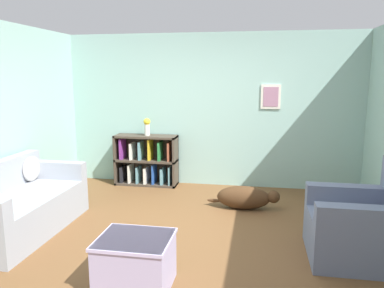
{
  "coord_description": "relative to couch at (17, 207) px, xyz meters",
  "views": [
    {
      "loc": [
        0.81,
        -4.13,
        1.9
      ],
      "look_at": [
        0.0,
        0.4,
        1.05
      ],
      "focal_mm": 35.0,
      "sensor_mm": 36.0,
      "label": 1
    }
  ],
  "objects": [
    {
      "name": "ground_plane",
      "position": [
        2.05,
        0.24,
        -0.32
      ],
      "size": [
        14.0,
        14.0,
        0.0
      ],
      "primitive_type": "plane",
      "color": "brown"
    },
    {
      "name": "vase",
      "position": [
        0.98,
        2.24,
        0.72
      ],
      "size": [
        0.12,
        0.12,
        0.3
      ],
      "color": "silver",
      "rests_on": "bookshelf"
    },
    {
      "name": "dog",
      "position": [
        2.71,
        1.3,
        -0.15
      ],
      "size": [
        1.04,
        0.3,
        0.34
      ],
      "color": "#472D19",
      "rests_on": "ground_plane"
    },
    {
      "name": "bookshelf",
      "position": [
        0.95,
        2.26,
        0.1
      ],
      "size": [
        1.08,
        0.35,
        0.88
      ],
      "color": "#42382D",
      "rests_on": "ground_plane"
    },
    {
      "name": "recliner_chair",
      "position": [
        3.98,
        0.01,
        0.04
      ],
      "size": [
        0.99,
        0.88,
        1.03
      ],
      "color": "slate",
      "rests_on": "ground_plane"
    },
    {
      "name": "coffee_table",
      "position": [
        1.81,
        -0.91,
        -0.07
      ],
      "size": [
        0.66,
        0.57,
        0.47
      ],
      "color": "#ADA3CC",
      "rests_on": "ground_plane"
    },
    {
      "name": "couch",
      "position": [
        0.0,
        0.0,
        0.0
      ],
      "size": [
        0.88,
        1.79,
        0.86
      ],
      "color": "#9399A3",
      "rests_on": "ground_plane"
    },
    {
      "name": "wall_back",
      "position": [
        2.05,
        2.49,
        0.98
      ],
      "size": [
        5.6,
        0.13,
        2.6
      ],
      "color": "#93BCB2",
      "rests_on": "ground_plane"
    }
  ]
}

